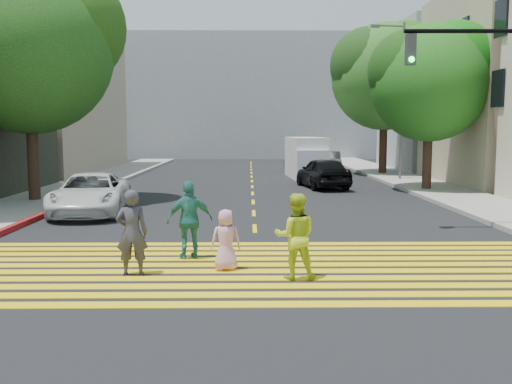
{
  "coord_description": "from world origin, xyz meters",
  "views": [
    {
      "loc": [
        -0.17,
        -10.29,
        2.87
      ],
      "look_at": [
        0.0,
        3.0,
        1.4
      ],
      "focal_mm": 40.0,
      "sensor_mm": 36.0,
      "label": 1
    }
  ],
  "objects_px": {
    "dark_car_near": "(323,173)",
    "traffic_signal": "(506,94)",
    "tree_right_near": "(432,76)",
    "pedestrian_man": "(132,233)",
    "white_sedan": "(91,194)",
    "pedestrian_woman": "(295,236)",
    "white_van": "(307,159)",
    "silver_car": "(299,161)",
    "tree_left": "(31,40)",
    "pedestrian_child": "(226,240)",
    "pedestrian_extra": "(190,220)",
    "tree_right_far": "(386,71)",
    "dark_car_parked": "(329,162)"
  },
  "relations": [
    {
      "from": "pedestrian_child",
      "to": "white_sedan",
      "type": "bearing_deg",
      "value": -66.67
    },
    {
      "from": "pedestrian_child",
      "to": "white_van",
      "type": "distance_m",
      "value": 22.41
    },
    {
      "from": "tree_right_far",
      "to": "pedestrian_man",
      "type": "height_order",
      "value": "tree_right_far"
    },
    {
      "from": "white_sedan",
      "to": "pedestrian_man",
      "type": "bearing_deg",
      "value": -75.56
    },
    {
      "from": "pedestrian_woman",
      "to": "white_van",
      "type": "relative_size",
      "value": 0.32
    },
    {
      "from": "white_sedan",
      "to": "traffic_signal",
      "type": "height_order",
      "value": "traffic_signal"
    },
    {
      "from": "dark_car_near",
      "to": "pedestrian_woman",
      "type": "bearing_deg",
      "value": 71.16
    },
    {
      "from": "white_sedan",
      "to": "white_van",
      "type": "relative_size",
      "value": 0.96
    },
    {
      "from": "pedestrian_child",
      "to": "pedestrian_extra",
      "type": "height_order",
      "value": "pedestrian_extra"
    },
    {
      "from": "tree_right_near",
      "to": "pedestrian_man",
      "type": "bearing_deg",
      "value": -125.22
    },
    {
      "from": "traffic_signal",
      "to": "white_van",
      "type": "bearing_deg",
      "value": 102.49
    },
    {
      "from": "pedestrian_man",
      "to": "pedestrian_woman",
      "type": "relative_size",
      "value": 1.02
    },
    {
      "from": "dark_car_parked",
      "to": "white_van",
      "type": "xyz_separation_m",
      "value": [
        -1.96,
        -4.5,
        0.44
      ]
    },
    {
      "from": "tree_right_near",
      "to": "dark_car_near",
      "type": "distance_m",
      "value": 6.65
    },
    {
      "from": "traffic_signal",
      "to": "pedestrian_extra",
      "type": "bearing_deg",
      "value": -157.64
    },
    {
      "from": "tree_right_far",
      "to": "pedestrian_child",
      "type": "bearing_deg",
      "value": -110.33
    },
    {
      "from": "pedestrian_woman",
      "to": "dark_car_near",
      "type": "height_order",
      "value": "pedestrian_woman"
    },
    {
      "from": "silver_car",
      "to": "dark_car_near",
      "type": "bearing_deg",
      "value": 87.2
    },
    {
      "from": "pedestrian_child",
      "to": "white_sedan",
      "type": "xyz_separation_m",
      "value": [
        -4.89,
        7.81,
        0.06
      ]
    },
    {
      "from": "traffic_signal",
      "to": "tree_left",
      "type": "bearing_deg",
      "value": 158.11
    },
    {
      "from": "tree_right_far",
      "to": "traffic_signal",
      "type": "bearing_deg",
      "value": -93.95
    },
    {
      "from": "tree_right_near",
      "to": "dark_car_near",
      "type": "relative_size",
      "value": 1.74
    },
    {
      "from": "dark_car_near",
      "to": "traffic_signal",
      "type": "distance_m",
      "value": 12.7
    },
    {
      "from": "tree_left",
      "to": "dark_car_near",
      "type": "bearing_deg",
      "value": 24.59
    },
    {
      "from": "tree_right_near",
      "to": "traffic_signal",
      "type": "relative_size",
      "value": 1.31
    },
    {
      "from": "pedestrian_child",
      "to": "dark_car_parked",
      "type": "xyz_separation_m",
      "value": [
        5.83,
        26.57,
        0.06
      ]
    },
    {
      "from": "pedestrian_woman",
      "to": "traffic_signal",
      "type": "distance_m",
      "value": 8.53
    },
    {
      "from": "tree_right_near",
      "to": "pedestrian_woman",
      "type": "xyz_separation_m",
      "value": [
        -7.36,
        -15.27,
        -4.4
      ]
    },
    {
      "from": "tree_right_near",
      "to": "silver_car",
      "type": "bearing_deg",
      "value": 109.21
    },
    {
      "from": "white_sedan",
      "to": "dark_car_parked",
      "type": "relative_size",
      "value": 1.18
    },
    {
      "from": "tree_right_near",
      "to": "pedestrian_extra",
      "type": "height_order",
      "value": "tree_right_near"
    },
    {
      "from": "tree_left",
      "to": "dark_car_near",
      "type": "distance_m",
      "value": 14.14
    },
    {
      "from": "tree_left",
      "to": "pedestrian_child",
      "type": "height_order",
      "value": "tree_left"
    },
    {
      "from": "dark_car_parked",
      "to": "traffic_signal",
      "type": "bearing_deg",
      "value": -80.33
    },
    {
      "from": "pedestrian_man",
      "to": "white_sedan",
      "type": "relative_size",
      "value": 0.34
    },
    {
      "from": "dark_car_near",
      "to": "silver_car",
      "type": "distance_m",
      "value": 12.1
    },
    {
      "from": "white_sedan",
      "to": "white_van",
      "type": "bearing_deg",
      "value": 52.32
    },
    {
      "from": "tree_left",
      "to": "dark_car_parked",
      "type": "distance_m",
      "value": 21.57
    },
    {
      "from": "tree_left",
      "to": "white_van",
      "type": "bearing_deg",
      "value": 44.07
    },
    {
      "from": "white_van",
      "to": "dark_car_near",
      "type": "bearing_deg",
      "value": -91.67
    },
    {
      "from": "tree_left",
      "to": "pedestrian_child",
      "type": "relative_size",
      "value": 7.31
    },
    {
      "from": "silver_car",
      "to": "traffic_signal",
      "type": "bearing_deg",
      "value": 95.16
    },
    {
      "from": "silver_car",
      "to": "tree_left",
      "type": "bearing_deg",
      "value": 52.79
    },
    {
      "from": "pedestrian_woman",
      "to": "pedestrian_child",
      "type": "bearing_deg",
      "value": -25.07
    },
    {
      "from": "white_sedan",
      "to": "traffic_signal",
      "type": "relative_size",
      "value": 0.84
    },
    {
      "from": "tree_right_near",
      "to": "white_sedan",
      "type": "bearing_deg",
      "value": -153.48
    },
    {
      "from": "pedestrian_child",
      "to": "tree_right_far",
      "type": "bearing_deg",
      "value": -119.03
    },
    {
      "from": "traffic_signal",
      "to": "pedestrian_woman",
      "type": "bearing_deg",
      "value": -140.03
    },
    {
      "from": "tree_right_far",
      "to": "dark_car_near",
      "type": "xyz_separation_m",
      "value": [
        -4.83,
        -7.82,
        -5.66
      ]
    },
    {
      "from": "tree_left",
      "to": "pedestrian_man",
      "type": "relative_size",
      "value": 5.42
    }
  ]
}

